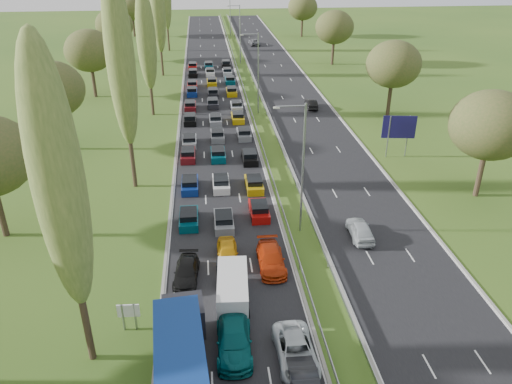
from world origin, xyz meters
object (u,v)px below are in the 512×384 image
info_sign (129,313)px  near_car_3 (186,272)px  blue_lorry (181,354)px  direction_sign (399,129)px  white_van_rear (232,288)px

info_sign → near_car_3: bearing=55.2°
blue_lorry → info_sign: (-3.69, 4.89, -0.77)m
blue_lorry → direction_sign: bearing=47.6°
white_van_rear → info_sign: bearing=-158.5°
blue_lorry → white_van_rear: (3.43, 7.22, -1.00)m
blue_lorry → direction_sign: 41.14m
near_car_3 → info_sign: (-3.72, -5.34, 0.70)m
near_car_3 → white_van_rear: size_ratio=0.81×
white_van_rear → blue_lorry: bearing=-111.9°
near_car_3 → white_van_rear: bearing=-36.6°
blue_lorry → direction_sign: (25.11, 32.55, 1.43)m
direction_sign → white_van_rear: bearing=-130.6°
direction_sign → blue_lorry: bearing=-127.6°
white_van_rear → direction_sign: size_ratio=1.07×
white_van_rear → direction_sign: (21.68, 25.33, 2.43)m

